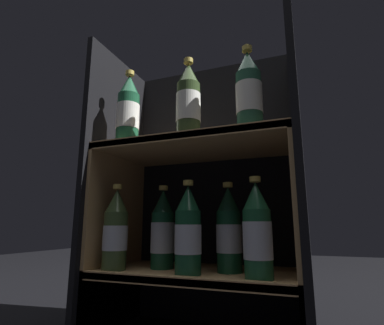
# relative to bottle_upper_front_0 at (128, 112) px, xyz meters

# --- Properties ---
(fridge_back_wall) EXTENTS (0.64, 0.02, 0.94)m
(fridge_back_wall) POSITION_rel_bottle_upper_front_0_xyz_m (0.21, 0.27, -0.22)
(fridge_back_wall) COLOR black
(fridge_back_wall) RESTS_ON ground_plane
(fridge_side_left) EXTENTS (0.02, 0.36, 0.94)m
(fridge_side_left) POSITION_rel_bottle_upper_front_0_xyz_m (-0.11, 0.10, -0.22)
(fridge_side_left) COLOR black
(fridge_side_left) RESTS_ON ground_plane
(fridge_side_right) EXTENTS (0.02, 0.36, 0.94)m
(fridge_side_right) POSITION_rel_bottle_upper_front_0_xyz_m (0.52, 0.10, -0.22)
(fridge_side_right) COLOR black
(fridge_side_right) RESTS_ON ground_plane
(shelf_lower) EXTENTS (0.60, 0.32, 0.20)m
(shelf_lower) POSITION_rel_bottle_upper_front_0_xyz_m (0.21, 0.09, -0.53)
(shelf_lower) COLOR tan
(shelf_lower) RESTS_ON ground_plane
(shelf_upper) EXTENTS (0.60, 0.32, 0.58)m
(shelf_upper) POSITION_rel_bottle_upper_front_0_xyz_m (0.21, 0.09, -0.28)
(shelf_upper) COLOR tan
(shelf_upper) RESTS_ON ground_plane
(bottle_upper_front_0) EXTENTS (0.07, 0.07, 0.26)m
(bottle_upper_front_0) POSITION_rel_bottle_upper_front_0_xyz_m (0.00, 0.00, 0.00)
(bottle_upper_front_0) COLOR #1E5638
(bottle_upper_front_0) RESTS_ON shelf_upper
(bottle_upper_front_1) EXTENTS (0.07, 0.07, 0.26)m
(bottle_upper_front_1) POSITION_rel_bottle_upper_front_0_xyz_m (0.21, 0.00, -0.00)
(bottle_upper_front_1) COLOR #384C28
(bottle_upper_front_1) RESTS_ON shelf_upper
(bottle_upper_front_2) EXTENTS (0.07, 0.07, 0.26)m
(bottle_upper_front_2) POSITION_rel_bottle_upper_front_0_xyz_m (0.40, 0.00, -0.00)
(bottle_upper_front_2) COLOR #285B42
(bottle_upper_front_2) RESTS_ON shelf_upper
(bottle_lower_front_0) EXTENTS (0.07, 0.07, 0.26)m
(bottle_lower_front_0) POSITION_rel_bottle_upper_front_0_xyz_m (-0.03, 0.00, -0.38)
(bottle_lower_front_0) COLOR #384C28
(bottle_lower_front_0) RESTS_ON shelf_lower
(bottle_lower_front_1) EXTENTS (0.07, 0.07, 0.26)m
(bottle_lower_front_1) POSITION_rel_bottle_upper_front_0_xyz_m (0.21, 0.00, -0.38)
(bottle_lower_front_1) COLOR #144228
(bottle_lower_front_1) RESTS_ON shelf_lower
(bottle_lower_front_2) EXTENTS (0.07, 0.07, 0.26)m
(bottle_lower_front_2) POSITION_rel_bottle_upper_front_0_xyz_m (0.40, 0.00, -0.38)
(bottle_lower_front_2) COLOR #194C2D
(bottle_lower_front_2) RESTS_ON shelf_lower
(bottle_lower_back_0) EXTENTS (0.07, 0.07, 0.26)m
(bottle_lower_back_0) POSITION_rel_bottle_upper_front_0_xyz_m (0.09, 0.08, -0.38)
(bottle_lower_back_0) COLOR #144228
(bottle_lower_back_0) RESTS_ON shelf_lower
(bottle_lower_back_1) EXTENTS (0.07, 0.07, 0.26)m
(bottle_lower_back_1) POSITION_rel_bottle_upper_front_0_xyz_m (0.31, 0.08, -0.38)
(bottle_lower_back_1) COLOR #144228
(bottle_lower_back_1) RESTS_ON shelf_lower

